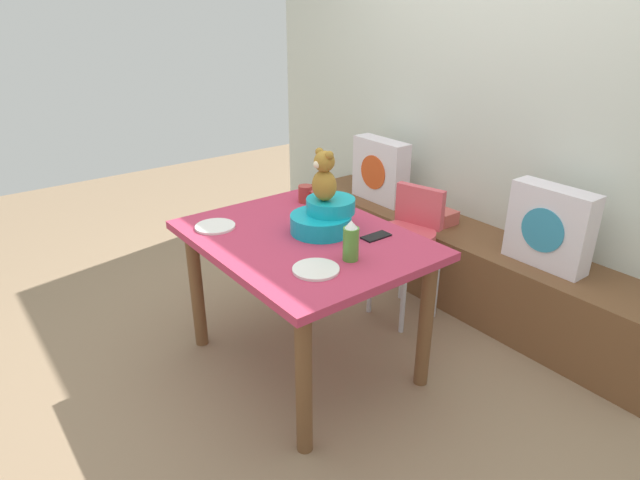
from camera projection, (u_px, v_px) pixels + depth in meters
name	position (u px, v px, depth m)	size (l,w,h in m)	color
ground_plane	(305.00, 361.00, 2.88)	(8.00, 8.00, 0.00)	#8C7256
back_wall	(503.00, 89.00, 3.17)	(4.40, 0.10, 2.60)	silver
window_bench	(455.00, 262.00, 3.46)	(2.60, 0.44, 0.46)	brown
pillow_floral_left	(380.00, 171.00, 3.77)	(0.44, 0.15, 0.44)	silver
pillow_floral_right	(550.00, 227.00, 2.83)	(0.44, 0.15, 0.44)	silver
book_stack	(440.00, 216.00, 3.46)	(0.20, 0.14, 0.09)	#CA5953
dining_table	(304.00, 256.00, 2.62)	(1.17, 0.91, 0.74)	#B73351
highchair	(407.00, 236.00, 3.12)	(0.40, 0.50, 0.79)	#D84C59
infant_seat_teal	(324.00, 217.00, 2.60)	(0.30, 0.33, 0.16)	#11A4B9
teddy_bear	(324.00, 177.00, 2.52)	(0.13, 0.12, 0.25)	olive
ketchup_bottle	(351.00, 241.00, 2.31)	(0.07, 0.07, 0.18)	#4C8C33
coffee_mug	(306.00, 194.00, 2.99)	(0.12, 0.08, 0.09)	#9E332D
dinner_plate_near	(316.00, 269.00, 2.24)	(0.20, 0.20, 0.01)	white
dinner_plate_far	(215.00, 226.00, 2.67)	(0.20, 0.20, 0.01)	white
cell_phone	(376.00, 236.00, 2.56)	(0.07, 0.14, 0.01)	black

